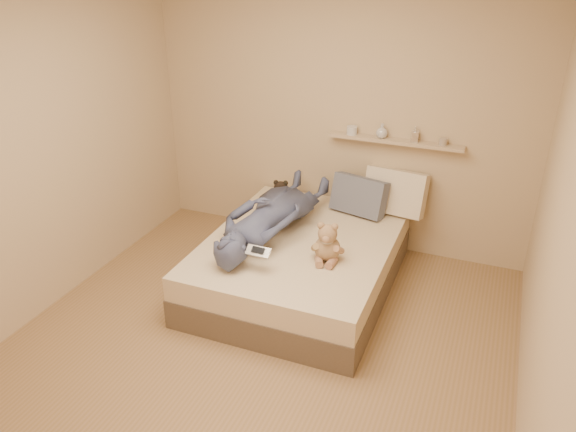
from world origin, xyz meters
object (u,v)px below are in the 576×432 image
at_px(wall_shelf, 395,141).
at_px(game_console, 258,251).
at_px(dark_plush, 281,197).
at_px(person, 271,214).
at_px(bed, 300,263).
at_px(pillow_grey, 359,196).
at_px(teddy_bear, 327,245).
at_px(pillow_cream, 395,192).

bearing_deg(wall_shelf, game_console, -114.30).
height_order(dark_plush, person, person).
bearing_deg(bed, pillow_grey, 66.08).
bearing_deg(teddy_bear, wall_shelf, 78.17).
bearing_deg(person, game_console, 111.02).
distance_m(pillow_cream, wall_shelf, 0.46).
height_order(game_console, pillow_grey, pillow_grey).
bearing_deg(pillow_cream, dark_plush, -160.12).
relative_size(person, wall_shelf, 1.27).
height_order(person, wall_shelf, wall_shelf).
xyz_separation_m(pillow_grey, wall_shelf, (0.24, 0.22, 0.48)).
height_order(teddy_bear, person, person).
distance_m(teddy_bear, wall_shelf, 1.28).
height_order(bed, wall_shelf, wall_shelf).
bearing_deg(bed, person, 175.94).
height_order(dark_plush, pillow_cream, pillow_cream).
distance_m(bed, dark_plush, 0.70).
distance_m(teddy_bear, person, 0.64).
relative_size(pillow_grey, wall_shelf, 0.42).
bearing_deg(dark_plush, pillow_cream, 19.88).
distance_m(pillow_cream, pillow_grey, 0.33).
xyz_separation_m(bed, wall_shelf, (0.55, 0.91, 0.88)).
height_order(game_console, dark_plush, dark_plush).
bearing_deg(game_console, wall_shelf, 65.70).
bearing_deg(bed, pillow_cream, 53.91).
distance_m(dark_plush, pillow_cream, 1.04).
relative_size(bed, pillow_grey, 3.80).
bearing_deg(pillow_grey, wall_shelf, 41.91).
bearing_deg(pillow_cream, pillow_grey, -154.90).
bearing_deg(bed, game_console, -101.79).
relative_size(game_console, teddy_bear, 0.57).
bearing_deg(game_console, pillow_grey, 71.39).
xyz_separation_m(game_console, pillow_grey, (0.43, 1.27, 0.00)).
bearing_deg(pillow_grey, bed, -113.92).
distance_m(game_console, wall_shelf, 1.70).
relative_size(dark_plush, wall_shelf, 0.25).
bearing_deg(person, bed, -177.93).
distance_m(dark_plush, pillow_grey, 0.71).
height_order(pillow_cream, pillow_grey, pillow_cream).
bearing_deg(pillow_grey, person, -131.08).
height_order(dark_plush, pillow_grey, pillow_grey).
xyz_separation_m(bed, teddy_bear, (0.31, -0.24, 0.36)).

